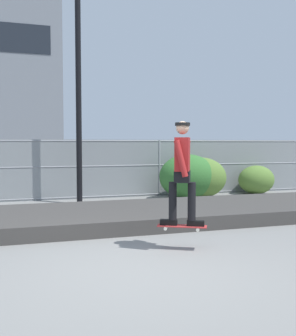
{
  "coord_description": "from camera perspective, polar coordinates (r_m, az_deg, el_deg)",
  "views": [
    {
      "loc": [
        -1.6,
        -5.22,
        1.73
      ],
      "look_at": [
        0.95,
        2.74,
        1.22
      ],
      "focal_mm": 42.99,
      "sensor_mm": 36.0,
      "label": 1
    }
  ],
  "objects": [
    {
      "name": "chain_fence",
      "position": [
        12.62,
        -10.41,
        -0.17
      ],
      "size": [
        27.95,
        0.06,
        1.85
      ],
      "color": "gray",
      "rests_on": "ground_plane"
    },
    {
      "name": "street_lamp",
      "position": [
        11.86,
        -9.88,
        15.21
      ],
      "size": [
        0.44,
        0.44,
        6.64
      ],
      "color": "black",
      "rests_on": "ground_plane"
    },
    {
      "name": "parked_car_mid",
      "position": [
        15.6,
        -10.51,
        0.17
      ],
      "size": [
        4.41,
        1.96,
        1.66
      ],
      "color": "#566B4C",
      "rests_on": "ground_plane"
    },
    {
      "name": "skater",
      "position": [
        6.5,
        4.89,
        0.14
      ],
      "size": [
        0.68,
        0.62,
        1.69
      ],
      "color": "black",
      "rests_on": "skateboard"
    },
    {
      "name": "shrub_right",
      "position": [
        14.22,
        15.11,
        -1.62
      ],
      "size": [
        1.27,
        1.04,
        0.98
      ],
      "color": "#567A33",
      "rests_on": "ground_plane"
    },
    {
      "name": "shrub_center",
      "position": [
        12.86,
        7.51,
        -1.37
      ],
      "size": [
        1.67,
        1.36,
        1.29
      ],
      "color": "#567A33",
      "rests_on": "ground_plane"
    },
    {
      "name": "shrub_left",
      "position": [
        12.59,
        5.64,
        -1.21
      ],
      "size": [
        1.8,
        1.48,
        1.39
      ],
      "color": "#336B2D",
      "rests_on": "ground_plane"
    },
    {
      "name": "gravel_berm",
      "position": [
        8.81,
        -7.04,
        -6.87
      ],
      "size": [
        16.9,
        2.82,
        0.29
      ],
      "primitive_type": "cube",
      "color": "#3D3A38",
      "rests_on": "ground_plane"
    },
    {
      "name": "ground_plane",
      "position": [
        5.73,
        -0.7,
        -14.06
      ],
      "size": [
        120.0,
        120.0,
        0.0
      ],
      "primitive_type": "plane",
      "color": "slate"
    },
    {
      "name": "skateboard",
      "position": [
        6.63,
        4.85,
        -8.24
      ],
      "size": [
        0.8,
        0.55,
        0.07
      ],
      "color": "#B22D2D"
    }
  ]
}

